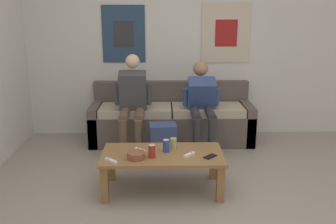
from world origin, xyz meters
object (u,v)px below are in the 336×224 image
Objects in this scene: drink_can_blue at (166,146)px; cell_phone at (210,156)px; couch at (171,121)px; game_controller_near_right at (111,161)px; pillar_candle at (173,143)px; person_seated_teen at (202,103)px; person_seated_adult at (132,101)px; drink_can_red at (152,151)px; game_controller_near_left at (189,155)px; game_controller_far_center at (140,150)px; backpack at (163,144)px; ceramic_bowl at (136,155)px; coffee_table at (162,159)px.

drink_can_blue reaches higher than cell_phone.
game_controller_near_right is at bearing -109.89° from couch.
pillar_candle is at bearing 29.83° from game_controller_near_right.
person_seated_teen reaches higher than pillar_candle.
person_seated_adult is at bearing 116.27° from pillar_candle.
pillar_candle is 0.31m from drink_can_red.
drink_can_blue is 0.96× the size of game_controller_near_left.
drink_can_red is at bearing 15.22° from game_controller_near_right.
person_seated_adult is 1.14m from drink_can_blue.
pillar_candle is at bearing 48.07° from drink_can_red.
drink_can_blue is 0.96× the size of game_controller_far_center.
game_controller_far_center is at bearing -103.75° from couch.
backpack is 0.82m from game_controller_near_left.
drink_can_blue is (0.28, 0.17, 0.02)m from ceramic_bowl.
game_controller_near_left and game_controller_far_center have the same top height.
person_seated_adult is 1.32m from game_controller_near_right.
ceramic_bowl reaches higher than game_controller_far_center.
drink_can_blue is at bearing -93.70° from couch.
coffee_table is at bearing 26.90° from ceramic_bowl.
cell_phone is (0.34, -0.23, -0.05)m from pillar_candle.
person_seated_teen is 1.09m from pillar_candle.
game_controller_near_left is (0.15, -0.20, -0.04)m from pillar_candle.
game_controller_far_center is 0.90× the size of cell_phone.
person_seated_adult is 9.27× the size of game_controller_near_left.
drink_can_blue is 0.86× the size of cell_phone.
drink_can_blue is (-0.46, -1.09, -0.16)m from person_seated_teen.
person_seated_adult is 9.28× the size of game_controller_far_center.
drink_can_red is 0.20m from game_controller_far_center.
person_seated_adult is 0.69m from backpack.
coffee_table is at bearing -71.51° from person_seated_adult.
pillar_candle is at bearing 50.12° from coffee_table.
game_controller_far_center is (-0.25, 0.01, -0.05)m from drink_can_blue.
couch is 17.26× the size of drink_can_red.
cell_phone is (0.55, -0.00, -0.06)m from drink_can_red.
game_controller_far_center is 0.68m from cell_phone.
ceramic_bowl reaches higher than game_controller_near_right.
couch is 1.79× the size of person_seated_adult.
pillar_candle reaches higher than cell_phone.
person_seated_adult is 1.34m from game_controller_near_left.
drink_can_blue is 0.25m from game_controller_near_left.
person_seated_adult reaches higher than couch.
pillar_candle is at bearing -63.73° from person_seated_adult.
person_seated_adult is at bearing 102.55° from drink_can_red.
game_controller_near_left is at bearing -85.24° from couch.
game_controller_far_center is at bearing -109.42° from backpack.
game_controller_near_left is at bearing -101.43° from person_seated_teen.
game_controller_near_right reaches higher than cell_phone.
person_seated_adult is (-0.49, -0.37, 0.36)m from couch.
ceramic_bowl is 1.36× the size of game_controller_near_left.
game_controller_near_left is at bearing 171.27° from cell_phone.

